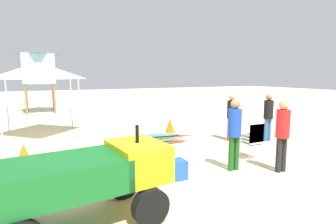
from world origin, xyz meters
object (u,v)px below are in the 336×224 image
lifeguard_near_right (231,114)px  lifeguard_far_right (268,114)px  lifeguard_near_left (235,130)px  cooler_box (175,170)px  lifeguard_tower (38,65)px  utility_cart (91,175)px  surfboard_pile (155,139)px  lifeguard_near_center (283,131)px  traffic_cone_near (24,153)px  traffic_cone_far (170,126)px  popup_canopy (39,71)px  stacked_plastic_chairs (253,136)px

lifeguard_near_right → lifeguard_far_right: lifeguard_far_right is taller
lifeguard_near_left → lifeguard_far_right: bearing=30.8°
cooler_box → lifeguard_tower: bearing=100.6°
utility_cart → surfboard_pile: (2.86, 4.13, -0.62)m
lifeguard_near_center → surfboard_pile: bearing=114.0°
lifeguard_near_left → traffic_cone_near: lifeguard_near_left is taller
lifeguard_far_right → traffic_cone_near: 7.82m
utility_cart → lifeguard_near_center: (4.56, 0.31, 0.23)m
utility_cart → lifeguard_near_left: size_ratio=1.50×
lifeguard_near_right → traffic_cone_far: size_ratio=2.89×
lifeguard_near_right → popup_canopy: size_ratio=0.59×
lifeguard_near_left → popup_canopy: (-4.13, 6.19, 1.47)m
traffic_cone_near → cooler_box: 4.16m
traffic_cone_near → popup_canopy: bearing=80.6°
popup_canopy → traffic_cone_far: 5.43m
lifeguard_near_right → traffic_cone_near: size_ratio=3.10×
surfboard_pile → traffic_cone_far: 1.93m
lifeguard_near_right → traffic_cone_near: bearing=176.2°
utility_cart → lifeguard_near_left: (3.60, 0.90, 0.24)m
lifeguard_tower → traffic_cone_near: bearing=-93.4°
lifeguard_far_right → traffic_cone_near: size_ratio=3.13×
utility_cart → surfboard_pile: size_ratio=1.02×
utility_cart → lifeguard_far_right: (6.64, 2.71, 0.18)m
lifeguard_near_left → stacked_plastic_chairs: bearing=22.9°
utility_cart → lifeguard_far_right: lifeguard_far_right is taller
lifeguard_far_right → cooler_box: lifeguard_far_right is taller
stacked_plastic_chairs → lifeguard_near_left: (-1.05, -0.45, 0.37)m
lifeguard_near_center → popup_canopy: bearing=126.9°
lifeguard_near_right → traffic_cone_near: lifeguard_near_right is taller
cooler_box → popup_canopy: bearing=113.0°
lifeguard_near_left → traffic_cone_near: size_ratio=3.28×
utility_cart → cooler_box: size_ratio=5.81×
utility_cart → lifeguard_near_left: lifeguard_near_left is taller
lifeguard_near_center → lifeguard_near_right: 3.19m
stacked_plastic_chairs → surfboard_pile: stacked_plastic_chairs is taller
surfboard_pile → popup_canopy: bearing=138.8°
lifeguard_near_center → lifeguard_tower: (-5.01, 14.09, 1.94)m
traffic_cone_near → lifeguard_near_center: bearing=-31.7°
lifeguard_near_center → lifeguard_far_right: (2.08, 2.40, -0.04)m
stacked_plastic_chairs → lifeguard_far_right: (1.99, 1.37, 0.31)m
lifeguard_near_right → popup_canopy: (-6.06, 3.74, 1.54)m
surfboard_pile → lifeguard_near_left: size_ratio=1.48×
utility_cart → surfboard_pile: 5.06m
lifeguard_near_right → lifeguard_near_left: bearing=-128.2°
stacked_plastic_chairs → lifeguard_near_left: lifeguard_near_left is taller
lifeguard_near_center → lifeguard_far_right: 3.17m
surfboard_pile → lifeguard_near_right: (2.66, -0.77, 0.79)m
utility_cart → stacked_plastic_chairs: 4.84m
lifeguard_tower → cooler_box: (2.49, -13.37, -2.74)m
traffic_cone_near → traffic_cone_far: size_ratio=0.93×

